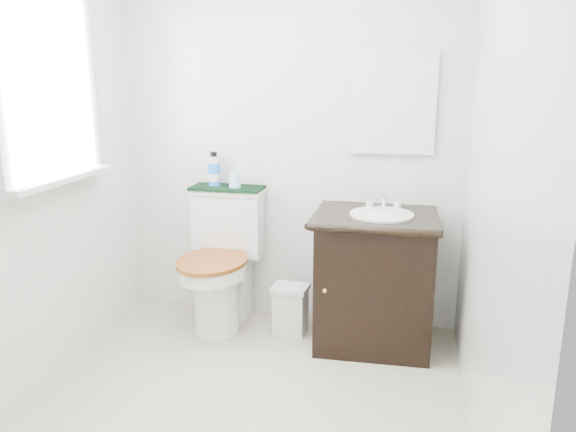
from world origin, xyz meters
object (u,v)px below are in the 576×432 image
at_px(toilet, 223,268).
at_px(cup, 235,180).
at_px(vanity, 375,276).
at_px(trash_bin, 290,309).
at_px(mouthwash_bottle, 214,170).

height_order(toilet, cup, cup).
bearing_deg(cup, toilet, -117.40).
height_order(vanity, trash_bin, vanity).
xyz_separation_m(vanity, cup, (-0.93, 0.17, 0.52)).
bearing_deg(vanity, cup, 169.52).
bearing_deg(mouthwash_bottle, trash_bin, -19.75).
bearing_deg(toilet, mouthwash_bottle, 122.21).
bearing_deg(cup, trash_bin, -22.02).
distance_m(vanity, cup, 1.08).
distance_m(vanity, trash_bin, 0.59).
bearing_deg(toilet, cup, 62.60).
relative_size(vanity, cup, 9.54).
relative_size(trash_bin, mouthwash_bottle, 1.44).
bearing_deg(toilet, trash_bin, -6.39).
bearing_deg(mouthwash_bottle, vanity, -10.89).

